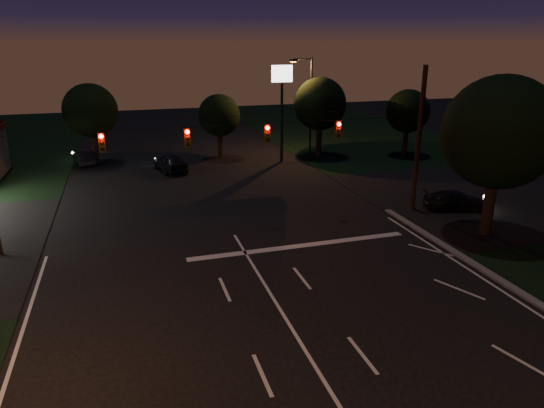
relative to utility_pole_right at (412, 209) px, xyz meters
name	(u,v)px	position (x,y,z in m)	size (l,w,h in m)	color
ground	(339,405)	(-12.00, -15.00, 0.00)	(140.00, 140.00, 0.00)	black
cross_street_right	(502,194)	(8.00, 1.00, 0.00)	(20.00, 16.00, 0.02)	black
stop_bar	(300,246)	(-9.00, -3.50, 0.01)	(12.00, 0.50, 0.01)	silver
utility_pole_right	(412,209)	(0.00, 0.00, 0.00)	(0.30, 0.30, 9.00)	black
utility_pole_left	(0,254)	(-24.00, 0.00, 0.00)	(0.28, 0.28, 8.00)	black
signal_span	(228,135)	(-12.00, -0.04, 5.50)	(24.00, 0.40, 1.56)	black
pole_sign_right	(282,91)	(-4.00, 15.00, 6.24)	(1.80, 0.30, 8.40)	black
street_light_right_far	(308,99)	(-0.76, 17.00, 5.24)	(2.20, 0.35, 9.00)	black
tree_right_near	(498,133)	(1.53, -4.83, 5.68)	(6.00, 6.00, 8.76)	black
tree_far_b	(91,111)	(-19.98, 19.13, 4.61)	(4.60, 4.60, 6.98)	black
tree_far_c	(219,116)	(-8.98, 18.10, 3.90)	(3.80, 3.80, 5.86)	black
tree_far_d	(320,104)	(0.02, 16.13, 4.83)	(4.80, 4.80, 7.30)	black
tree_far_e	(407,112)	(8.02, 14.11, 4.11)	(4.00, 4.00, 6.18)	black
car_oncoming_a	(170,162)	(-13.99, 14.36, 0.77)	(1.81, 4.49, 1.53)	black
car_oncoming_b	(84,157)	(-21.00, 19.10, 0.62)	(1.31, 3.76, 1.24)	black
car_cross	(457,201)	(2.67, -0.92, 0.61)	(1.71, 4.21, 1.22)	black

